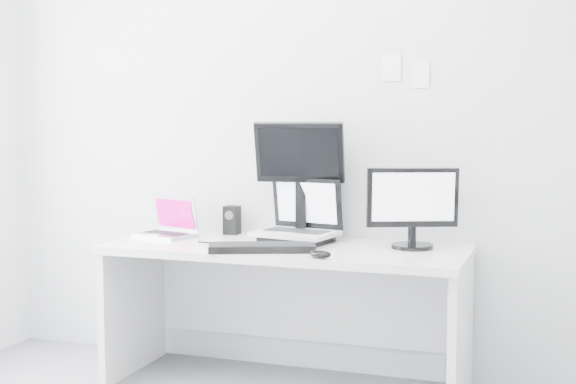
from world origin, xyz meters
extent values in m
plane|color=silver|center=(0.00, 1.60, 1.35)|extent=(3.60, 0.00, 3.60)
cube|color=white|center=(0.00, 1.25, 0.36)|extent=(1.80, 0.70, 0.73)
cube|color=#AAA9AE|center=(-0.70, 1.31, 0.84)|extent=(0.35, 0.30, 0.22)
cube|color=black|center=(-0.40, 1.52, 0.81)|extent=(0.08, 0.08, 0.15)
cube|color=silver|center=(0.01, 1.37, 0.90)|extent=(0.45, 0.38, 0.33)
cube|color=black|center=(0.00, 1.47, 1.04)|extent=(0.48, 0.22, 0.63)
cube|color=black|center=(0.61, 1.37, 0.93)|extent=(0.49, 0.36, 0.41)
cube|color=black|center=(-0.05, 1.06, 0.75)|extent=(0.54, 0.35, 0.03)
ellipsoid|color=black|center=(0.27, 0.96, 0.75)|extent=(0.13, 0.10, 0.04)
cube|color=white|center=(0.45, 1.59, 1.62)|extent=(0.10, 0.00, 0.14)
cube|color=white|center=(0.60, 1.59, 1.58)|extent=(0.09, 0.00, 0.13)
camera|label=1|loc=(1.33, -2.53, 1.38)|focal=50.70mm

